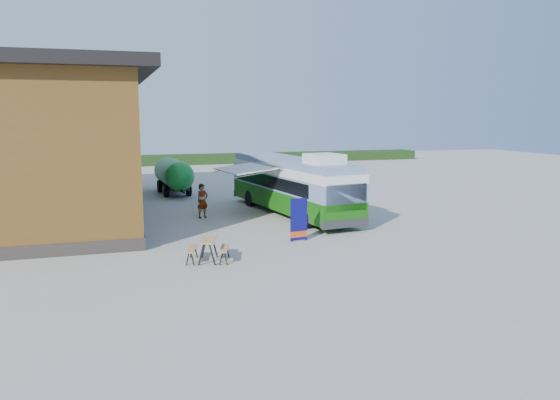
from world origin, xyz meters
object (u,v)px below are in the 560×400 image
object	(u,v)px
banner	(299,224)
person_b	(261,184)
bus	(292,184)
slurry_tanker	(173,174)
picnic_table	(208,245)
person_a	(203,201)

from	to	relation	value
banner	person_b	world-z (taller)	banner
bus	slurry_tanker	bearing A→B (deg)	110.72
banner	slurry_tanker	xyz separation A→B (m)	(-3.28, 15.66, 0.60)
bus	person_b	xyz separation A→B (m)	(-0.05, 5.85, -0.75)
person_b	banner	bearing A→B (deg)	-0.04
banner	picnic_table	world-z (taller)	banner
banner	slurry_tanker	bearing A→B (deg)	94.56
bus	picnic_table	distance (m)	10.19
banner	person_b	bearing A→B (deg)	74.46
slurry_tanker	picnic_table	bearing A→B (deg)	-96.98
person_a	person_b	distance (m)	7.23
bus	banner	world-z (taller)	bus
picnic_table	slurry_tanker	size ratio (longest dim) A/B	0.27
person_a	slurry_tanker	world-z (taller)	slurry_tanker
bus	person_b	distance (m)	5.90
person_a	person_b	xyz separation A→B (m)	(4.67, 5.52, 0.01)
bus	banner	bearing A→B (deg)	-113.57
picnic_table	person_b	size ratio (longest dim) A/B	0.97
bus	person_a	xyz separation A→B (m)	(-4.72, 0.33, -0.76)
person_b	person_a	bearing A→B (deg)	-31.99
person_b	slurry_tanker	distance (m)	6.25
bus	picnic_table	size ratio (longest dim) A/B	6.60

